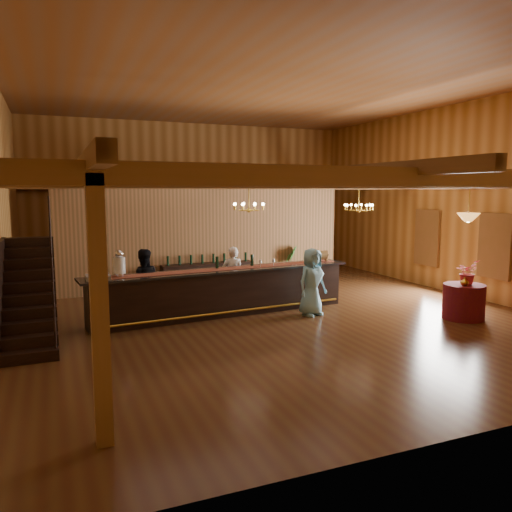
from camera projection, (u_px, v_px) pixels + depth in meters
name	position (u px, v px, depth m)	size (l,w,h in m)	color
floor	(267.00, 310.00, 12.70)	(14.00, 14.00, 0.00)	#442414
ceiling	(267.00, 87.00, 11.99)	(14.00, 14.00, 0.00)	brown
wall_back	(193.00, 198.00, 18.77)	(12.00, 0.10, 5.50)	#BC8944
wall_front	(502.00, 212.00, 5.92)	(12.00, 0.10, 5.50)	#BC8944
wall_right	(454.00, 200.00, 14.60)	(0.10, 14.00, 5.50)	#BC8944
beam_grid	(259.00, 182.00, 12.75)	(11.90, 13.90, 0.39)	brown
support_posts	(275.00, 250.00, 12.04)	(9.20, 10.20, 3.20)	brown
partition_wall	(207.00, 238.00, 15.52)	(9.00, 0.18, 3.10)	#935F3A
window_right_front	(495.00, 246.00, 13.27)	(0.12, 1.05, 1.75)	white
window_right_back	(428.00, 238.00, 15.66)	(0.12, 1.05, 1.75)	white
staircase	(29.00, 293.00, 9.84)	(1.00, 2.80, 2.00)	black
backroom_boxes	(197.00, 262.00, 17.57)	(4.10, 0.60, 1.10)	black
tasting_bar	(223.00, 292.00, 12.14)	(6.79, 1.47, 1.14)	black
beverage_dispenser	(119.00, 264.00, 10.95)	(0.26, 0.26, 0.60)	silver
glass_rack_tray	(98.00, 277.00, 10.66)	(0.50, 0.50, 0.10)	gray
raffle_drum	(322.00, 255.00, 13.31)	(0.34, 0.24, 0.30)	olive
bar_bottle_0	(217.00, 263.00, 12.11)	(0.07, 0.07, 0.30)	black
bar_bottle_1	(252.00, 260.00, 12.55)	(0.07, 0.07, 0.30)	black
backbar_shelf	(208.00, 276.00, 15.33)	(2.88, 0.45, 0.81)	black
round_table	(464.00, 302.00, 11.76)	(0.95, 0.95, 0.83)	#5B1512
chandelier_left	(249.00, 206.00, 12.41)	(0.80, 0.80, 0.73)	gold
chandelier_right	(359.00, 207.00, 13.98)	(0.80, 0.80, 0.80)	gold
pendant_lamp	(468.00, 217.00, 11.51)	(0.52, 0.52, 0.90)	gold
bartender	(233.00, 276.00, 13.09)	(0.57, 0.38, 1.57)	white
staff_second	(144.00, 282.00, 12.06)	(0.79, 0.61, 1.62)	black
guest	(312.00, 282.00, 12.06)	(0.80, 0.52, 1.64)	#80C6E4
floor_plant	(289.00, 264.00, 16.43)	(0.68, 0.55, 1.24)	#38782E
table_flowers	(467.00, 272.00, 11.69)	(0.52, 0.45, 0.58)	#B62A33
table_vase	(465.00, 279.00, 11.53)	(0.16, 0.16, 0.31)	gold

